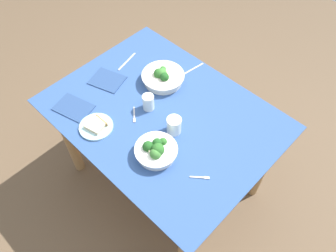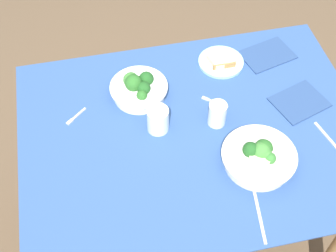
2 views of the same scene
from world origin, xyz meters
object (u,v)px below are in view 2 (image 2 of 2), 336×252
(broccoli_bowl_near, at_px, (259,157))
(water_glass_side, at_px, (217,114))
(bread_side_plate, at_px, (221,61))
(table_knife_left, at_px, (331,141))
(broccoli_bowl_far, at_px, (139,88))
(water_glass_center, at_px, (158,120))
(fork_by_near_bowl, at_px, (75,117))
(table_knife_right, at_px, (260,217))
(napkin_folded_upper, at_px, (267,55))
(fork_by_far_bowl, at_px, (214,102))
(napkin_folded_lower, at_px, (299,102))

(broccoli_bowl_near, xyz_separation_m, water_glass_side, (-0.09, 0.21, 0.01))
(bread_side_plate, relative_size, table_knife_left, 1.02)
(broccoli_bowl_far, distance_m, bread_side_plate, 0.38)
(water_glass_center, xyz_separation_m, fork_by_near_bowl, (-0.29, 0.12, -0.05))
(broccoli_bowl_far, distance_m, table_knife_right, 0.66)
(broccoli_bowl_near, distance_m, napkin_folded_upper, 0.55)
(fork_by_far_bowl, xyz_separation_m, napkin_folded_lower, (0.32, -0.07, 0.00))
(bread_side_plate, height_order, water_glass_center, water_glass_center)
(fork_by_far_bowl, bearing_deg, fork_by_near_bowl, 37.13)
(bread_side_plate, bearing_deg, water_glass_center, -139.06)
(table_knife_right, bearing_deg, fork_by_far_bowl, 9.30)
(bread_side_plate, relative_size, table_knife_right, 0.99)
(table_knife_right, bearing_deg, bread_side_plate, 1.74)
(table_knife_left, height_order, table_knife_right, same)
(bread_side_plate, height_order, water_glass_side, water_glass_side)
(broccoli_bowl_far, height_order, fork_by_far_bowl, broccoli_bowl_far)
(water_glass_side, height_order, table_knife_right, water_glass_side)
(table_knife_left, distance_m, napkin_folded_upper, 0.48)
(bread_side_plate, relative_size, water_glass_center, 1.89)
(napkin_folded_upper, bearing_deg, broccoli_bowl_far, -169.15)
(water_glass_center, bearing_deg, table_knife_left, -17.61)
(fork_by_far_bowl, height_order, fork_by_near_bowl, same)
(fork_by_far_bowl, bearing_deg, table_knife_right, 132.57)
(broccoli_bowl_near, height_order, napkin_folded_lower, broccoli_bowl_near)
(fork_by_far_bowl, relative_size, napkin_folded_upper, 0.42)
(table_knife_left, bearing_deg, bread_side_plate, 16.92)
(broccoli_bowl_far, bearing_deg, water_glass_side, -36.98)
(table_knife_left, bearing_deg, napkin_folded_upper, -4.87)
(broccoli_bowl_near, bearing_deg, broccoli_bowl_far, 130.96)
(fork_by_near_bowl, relative_size, napkin_folded_upper, 0.39)
(water_glass_side, xyz_separation_m, table_knife_left, (0.38, -0.17, -0.05))
(fork_by_far_bowl, height_order, napkin_folded_upper, napkin_folded_upper)
(broccoli_bowl_near, height_order, water_glass_side, broccoli_bowl_near)
(bread_side_plate, xyz_separation_m, fork_by_far_bowl, (-0.09, -0.20, -0.01))
(broccoli_bowl_near, bearing_deg, water_glass_center, 143.81)
(broccoli_bowl_near, relative_size, bread_side_plate, 1.38)
(napkin_folded_lower, bearing_deg, bread_side_plate, 130.83)
(water_glass_center, relative_size, napkin_folded_lower, 0.51)
(water_glass_center, height_order, table_knife_left, water_glass_center)
(water_glass_center, xyz_separation_m, table_knife_left, (0.59, -0.19, -0.05))
(table_knife_right, bearing_deg, napkin_folded_upper, -13.64)
(broccoli_bowl_near, distance_m, water_glass_center, 0.38)
(fork_by_far_bowl, distance_m, napkin_folded_lower, 0.33)
(water_glass_center, height_order, water_glass_side, water_glass_center)
(water_glass_center, height_order, napkin_folded_lower, water_glass_center)
(water_glass_center, relative_size, table_knife_left, 0.54)
(broccoli_bowl_near, height_order, table_knife_right, broccoli_bowl_near)
(fork_by_far_bowl, bearing_deg, water_glass_center, 59.78)
(broccoli_bowl_near, bearing_deg, fork_by_near_bowl, 150.43)
(broccoli_bowl_near, distance_m, bread_side_plate, 0.50)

